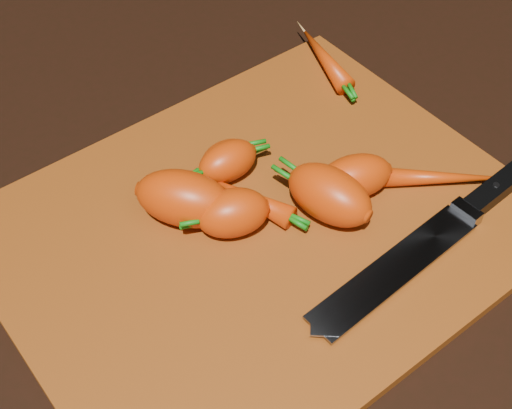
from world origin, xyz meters
TOP-DOWN VIEW (x-y plane):
  - ground at (0.00, 0.00)m, footprint 2.00×2.00m
  - cutting_board at (0.00, 0.00)m, footprint 0.50×0.40m
  - carrot_0 at (-0.03, 0.01)m, footprint 0.08×0.07m
  - carrot_1 at (-0.05, 0.05)m, footprint 0.10×0.11m
  - carrot_2 at (0.06, -0.03)m, footprint 0.07×0.10m
  - carrot_3 at (0.01, 0.07)m, footprint 0.07×0.04m
  - carrot_4 at (0.02, 0.08)m, footprint 0.06×0.05m
  - carrot_5 at (0.10, -0.02)m, footprint 0.09×0.07m
  - carrot_6 at (0.21, 0.15)m, footprint 0.06×0.12m
  - carrot_7 at (0.17, -0.07)m, footprint 0.11×0.09m
  - carrot_8 at (0.00, 0.02)m, footprint 0.05×0.09m
  - knife at (0.08, -0.12)m, footprint 0.32×0.05m

SIDE VIEW (x-z plane):
  - ground at x=0.00m, z-range -0.01..0.00m
  - cutting_board at x=0.00m, z-range 0.00..0.01m
  - knife at x=0.08m, z-range 0.01..0.03m
  - carrot_7 at x=0.17m, z-range 0.01..0.03m
  - carrot_6 at x=0.21m, z-range 0.01..0.04m
  - carrot_8 at x=0.00m, z-range 0.01..0.04m
  - carrot_4 at x=0.02m, z-range 0.01..0.05m
  - carrot_3 at x=0.01m, z-range 0.01..0.05m
  - carrot_5 at x=0.10m, z-range 0.01..0.06m
  - carrot_0 at x=-0.03m, z-range 0.01..0.06m
  - carrot_2 at x=0.06m, z-range 0.01..0.07m
  - carrot_1 at x=-0.05m, z-range 0.01..0.07m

